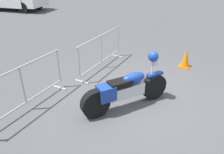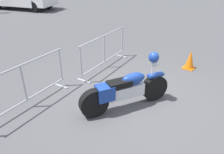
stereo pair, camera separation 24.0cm
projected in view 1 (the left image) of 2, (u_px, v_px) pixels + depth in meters
The scene contains 5 objects.
ground_plane at pixel (136, 99), 5.37m from camera, with size 120.00×120.00×0.00m, color #4C4C4F.
motorcycle at pixel (127, 89), 4.89m from camera, with size 2.03×1.15×1.24m.
crowd_barrier_near at pixel (23, 88), 4.73m from camera, with size 2.43×0.71×1.07m.
crowd_barrier_far at pixel (101, 51), 6.77m from camera, with size 2.43×0.71×1.07m.
traffic_cone at pixel (185, 58), 6.96m from camera, with size 0.34×0.34×0.59m.
Camera 1 is at (-4.07, -2.08, 2.94)m, focal length 35.00 mm.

